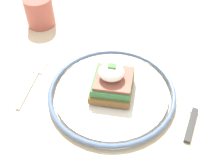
{
  "coord_description": "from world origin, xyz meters",
  "views": [
    {
      "loc": [
        0.08,
        -0.34,
        1.2
      ],
      "look_at": [
        0.01,
        0.04,
        0.79
      ],
      "focal_mm": 45.0,
      "sensor_mm": 36.0,
      "label": 1
    }
  ],
  "objects_px": {
    "fork": "(32,81)",
    "cup": "(39,11)",
    "sandwich": "(112,81)",
    "plate": "(112,93)",
    "knife": "(195,110)"
  },
  "relations": [
    {
      "from": "cup",
      "to": "sandwich",
      "type": "bearing_deg",
      "value": -43.46
    },
    {
      "from": "sandwich",
      "to": "knife",
      "type": "distance_m",
      "value": 0.18
    },
    {
      "from": "sandwich",
      "to": "cup",
      "type": "relative_size",
      "value": 1.57
    },
    {
      "from": "plate",
      "to": "fork",
      "type": "bearing_deg",
      "value": 177.28
    },
    {
      "from": "plate",
      "to": "fork",
      "type": "relative_size",
      "value": 1.88
    },
    {
      "from": "sandwich",
      "to": "fork",
      "type": "xyz_separation_m",
      "value": [
        -0.18,
        0.01,
        -0.04
      ]
    },
    {
      "from": "sandwich",
      "to": "plate",
      "type": "bearing_deg",
      "value": -107.67
    },
    {
      "from": "plate",
      "to": "knife",
      "type": "bearing_deg",
      "value": -4.81
    },
    {
      "from": "plate",
      "to": "knife",
      "type": "xyz_separation_m",
      "value": [
        0.17,
        -0.01,
        -0.01
      ]
    },
    {
      "from": "plate",
      "to": "cup",
      "type": "distance_m",
      "value": 0.32
    },
    {
      "from": "sandwich",
      "to": "cup",
      "type": "bearing_deg",
      "value": 136.54
    },
    {
      "from": "fork",
      "to": "plate",
      "type": "bearing_deg",
      "value": -2.72
    },
    {
      "from": "knife",
      "to": "cup",
      "type": "height_order",
      "value": "cup"
    },
    {
      "from": "knife",
      "to": "cup",
      "type": "relative_size",
      "value": 2.4
    },
    {
      "from": "fork",
      "to": "cup",
      "type": "height_order",
      "value": "cup"
    }
  ]
}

